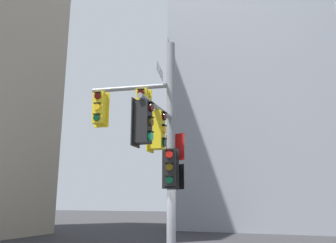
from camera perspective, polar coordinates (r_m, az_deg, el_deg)
signal_pole_assembly at (r=9.69m, az=-2.50°, el=-2.79°), size 2.90×2.89×7.01m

